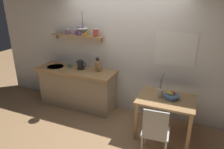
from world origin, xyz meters
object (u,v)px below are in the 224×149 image
at_px(electric_kettle, 81,65).
at_px(coffee_mug_by_sink, 70,66).
at_px(fruit_bowl, 171,96).
at_px(pendant_lamp, 83,32).
at_px(dining_chair_near, 155,131).
at_px(dining_table, 166,104).
at_px(twig_vase, 160,93).
at_px(knife_block, 98,66).

relative_size(electric_kettle, coffee_mug_by_sink, 1.93).
height_order(fruit_bowl, pendant_lamp, pendant_lamp).
bearing_deg(dining_chair_near, fruit_bowl, 80.48).
height_order(dining_table, twig_vase, twig_vase).
bearing_deg(knife_block, pendant_lamp, -131.71).
height_order(dining_table, electric_kettle, electric_kettle).
distance_m(knife_block, coffee_mug_by_sink, 0.72).
bearing_deg(dining_chair_near, dining_table, 86.29).
bearing_deg(dining_chair_near, knife_block, 145.26).
xyz_separation_m(knife_block, coffee_mug_by_sink, (-0.72, -0.02, -0.08)).
relative_size(dining_table, twig_vase, 2.10).
bearing_deg(pendant_lamp, fruit_bowl, -3.33).
bearing_deg(pendant_lamp, dining_table, -4.65).
relative_size(electric_kettle, pendant_lamp, 0.54).
height_order(knife_block, coffee_mug_by_sink, knife_block).
height_order(fruit_bowl, knife_block, knife_block).
relative_size(dining_table, electric_kettle, 4.06).
height_order(dining_chair_near, coffee_mug_by_sink, coffee_mug_by_sink).
xyz_separation_m(dining_chair_near, pendant_lamp, (-1.68, 0.81, 1.29)).
distance_m(dining_chair_near, fruit_bowl, 0.77).
xyz_separation_m(knife_block, pendant_lamp, (-0.20, -0.22, 0.75)).
height_order(fruit_bowl, electric_kettle, electric_kettle).
relative_size(fruit_bowl, twig_vase, 0.54).
distance_m(coffee_mug_by_sink, pendant_lamp, 1.00).
relative_size(electric_kettle, knife_block, 0.77).
height_order(electric_kettle, pendant_lamp, pendant_lamp).
bearing_deg(knife_block, fruit_bowl, -11.59).
xyz_separation_m(twig_vase, knife_block, (-1.41, 0.35, 0.21)).
distance_m(fruit_bowl, knife_block, 1.65).
xyz_separation_m(dining_table, dining_chair_near, (-0.04, -0.67, -0.13)).
bearing_deg(dining_chair_near, twig_vase, 96.59).
bearing_deg(coffee_mug_by_sink, pendant_lamp, -21.44).
bearing_deg(coffee_mug_by_sink, dining_table, -8.69).
height_order(electric_kettle, knife_block, knife_block).
xyz_separation_m(dining_chair_near, knife_block, (-1.48, 1.03, 0.54)).
relative_size(twig_vase, pendant_lamp, 1.05).
height_order(dining_table, fruit_bowl, fruit_bowl).
distance_m(dining_chair_near, coffee_mug_by_sink, 2.46).
relative_size(twig_vase, electric_kettle, 1.93).
bearing_deg(twig_vase, dining_table, -4.93).
distance_m(dining_chair_near, electric_kettle, 2.22).
bearing_deg(fruit_bowl, dining_chair_near, -99.52).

